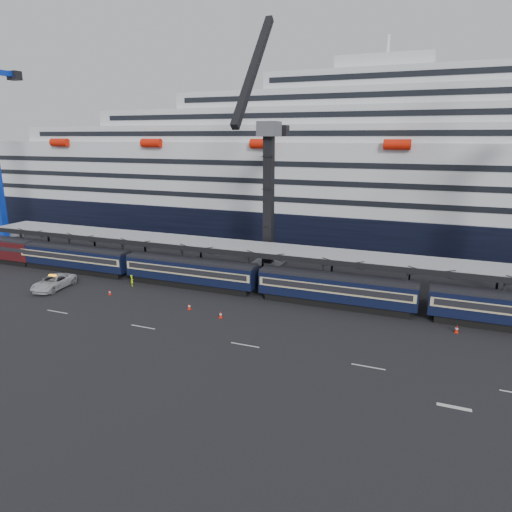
# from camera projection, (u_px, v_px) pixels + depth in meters

# --- Properties ---
(ground) EXTENTS (260.00, 260.00, 0.00)m
(ground) POSITION_uv_depth(u_px,v_px,m) (396.00, 352.00, 43.70)
(ground) COLOR black
(ground) RESTS_ON ground
(lane_markings) EXTENTS (111.00, 4.27, 0.02)m
(lane_markings) POSITION_uv_depth(u_px,v_px,m) (496.00, 397.00, 36.10)
(lane_markings) COLOR beige
(lane_markings) RESTS_ON ground
(train) EXTENTS (133.05, 3.00, 4.05)m
(train) POSITION_uv_depth(u_px,v_px,m) (364.00, 292.00, 53.79)
(train) COLOR black
(train) RESTS_ON ground
(canopy) EXTENTS (130.00, 6.25, 5.53)m
(canopy) POSITION_uv_depth(u_px,v_px,m) (410.00, 263.00, 54.96)
(canopy) COLOR gray
(canopy) RESTS_ON ground
(cruise_ship) EXTENTS (214.09, 28.84, 34.00)m
(cruise_ship) POSITION_uv_depth(u_px,v_px,m) (418.00, 180.00, 82.32)
(cruise_ship) COLOR black
(cruise_ship) RESTS_ON ground
(crane_dark_near) EXTENTS (4.50, 17.75, 35.08)m
(crane_dark_near) POSITION_uv_depth(u_px,v_px,m) (268.00, 195.00, 64.51)
(crane_dark_near) COLOR #4B4D53
(crane_dark_near) RESTS_ON ground
(pickup_truck) EXTENTS (3.72, 6.92, 1.85)m
(pickup_truck) POSITION_uv_depth(u_px,v_px,m) (53.00, 282.00, 61.51)
(pickup_truck) COLOR #B2B5BA
(pickup_truck) RESTS_ON ground
(worker) EXTENTS (0.69, 0.67, 1.60)m
(worker) POSITION_uv_depth(u_px,v_px,m) (132.00, 280.00, 62.69)
(worker) COLOR #C0F10C
(worker) RESTS_ON ground
(traffic_cone_a) EXTENTS (0.34, 0.34, 0.69)m
(traffic_cone_a) POSITION_uv_depth(u_px,v_px,m) (110.00, 292.00, 59.36)
(traffic_cone_a) COLOR red
(traffic_cone_a) RESTS_ON ground
(traffic_cone_b) EXTENTS (0.40, 0.40, 0.80)m
(traffic_cone_b) POSITION_uv_depth(u_px,v_px,m) (221.00, 314.00, 51.78)
(traffic_cone_b) COLOR red
(traffic_cone_b) RESTS_ON ground
(traffic_cone_c) EXTENTS (0.40, 0.40, 0.80)m
(traffic_cone_c) POSITION_uv_depth(u_px,v_px,m) (189.00, 306.00, 54.27)
(traffic_cone_c) COLOR red
(traffic_cone_c) RESTS_ON ground
(traffic_cone_d) EXTENTS (0.43, 0.43, 0.85)m
(traffic_cone_d) POSITION_uv_depth(u_px,v_px,m) (457.00, 329.00, 47.86)
(traffic_cone_d) COLOR red
(traffic_cone_d) RESTS_ON ground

